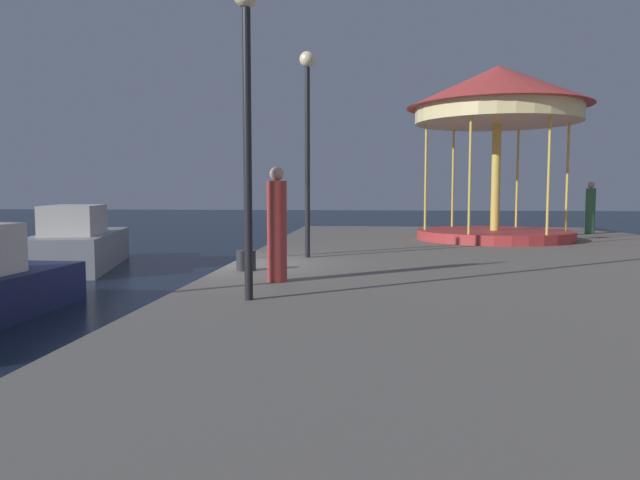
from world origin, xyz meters
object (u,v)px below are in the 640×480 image
bollard_south (242,260)px  lamp_post_near_edge (247,86)px  person_by_the_water (590,209)px  motorboat_grey (79,244)px  bollard_center (250,260)px  lamp_post_mid_promenade (307,120)px  person_far_corner (277,228)px  carousel (497,110)px

bollard_south → lamp_post_near_edge: bearing=-75.7°
bollard_south → person_by_the_water: 15.19m
bollard_south → motorboat_grey: bearing=137.1°
bollard_center → person_by_the_water: (10.22, 11.08, 0.69)m
lamp_post_near_edge → lamp_post_mid_promenade: bearing=87.8°
bollard_center → person_far_corner: size_ratio=0.20×
carousel → lamp_post_mid_promenade: bearing=-133.7°
lamp_post_mid_promenade → bollard_south: 4.00m
person_far_corner → person_by_the_water: bearing=52.7°
motorboat_grey → lamp_post_mid_promenade: bearing=-25.5°
bollard_center → lamp_post_mid_promenade: bearing=70.4°
carousel → lamp_post_mid_promenade: (-5.39, -5.65, -0.88)m
lamp_post_near_edge → person_far_corner: (0.12, 1.76, -2.10)m
carousel → person_by_the_water: bearing=37.1°
carousel → person_by_the_water: (3.97, 3.00, -3.20)m
lamp_post_mid_promenade → bollard_center: (-0.87, -2.43, -3.01)m
bollard_south → bollard_center: bearing=2.8°
carousel → lamp_post_near_edge: (-5.61, -11.20, -1.06)m
motorboat_grey → lamp_post_near_edge: lamp_post_near_edge is taller
lamp_post_near_edge → bollard_center: lamp_post_near_edge is taller
carousel → lamp_post_near_edge: bearing=-116.6°
carousel → person_far_corner: size_ratio=2.89×
lamp_post_near_edge → person_by_the_water: lamp_post_near_edge is taller
person_by_the_water → person_far_corner: person_far_corner is taller
carousel → person_by_the_water: size_ratio=3.01×
carousel → person_far_corner: carousel is taller
bollard_south → person_by_the_water: person_by_the_water is taller
bollard_south → person_far_corner: person_far_corner is taller
lamp_post_mid_promenade → bollard_south: lamp_post_mid_promenade is taller
motorboat_grey → bollard_south: motorboat_grey is taller
motorboat_grey → bollard_center: size_ratio=15.16×
lamp_post_near_edge → person_by_the_water: size_ratio=2.34×
person_far_corner → bollard_south: bearing=124.2°
carousel → bollard_south: (-6.40, -8.09, -3.89)m
lamp_post_mid_promenade → carousel: bearing=46.3°
person_far_corner → motorboat_grey: bearing=135.1°
carousel → bollard_south: size_ratio=14.27×
carousel → lamp_post_near_edge: carousel is taller
motorboat_grey → carousel: 13.67m
person_by_the_water → bollard_south: bearing=-133.1°
lamp_post_mid_promenade → person_by_the_water: (9.36, 8.65, -2.31)m
motorboat_grey → person_by_the_water: (16.82, 5.08, 0.96)m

